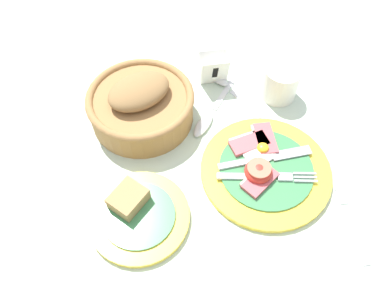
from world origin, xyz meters
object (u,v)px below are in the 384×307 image
at_px(breakfast_plate, 264,168).
at_px(teaspoon_near_cup, 225,84).
at_px(fork_on_cloth, 349,215).
at_px(number_card, 214,69).
at_px(sugar_cup, 281,82).
at_px(bread_basket, 141,104).
at_px(teaspoon_by_saucer, 209,116).
at_px(bread_plate, 138,215).

xyz_separation_m(breakfast_plate, teaspoon_near_cup, (0.00, 0.23, -0.01)).
bearing_deg(fork_on_cloth, breakfast_plate, 50.93).
bearing_deg(number_card, sugar_cup, -24.98).
relative_size(number_card, fork_on_cloth, 0.40).
xyz_separation_m(bread_basket, teaspoon_by_saucer, (0.13, -0.04, -0.04)).
bearing_deg(teaspoon_near_cup, bread_plate, 112.69).
bearing_deg(teaspoon_by_saucer, breakfast_plate, 65.07).
xyz_separation_m(bread_basket, teaspoon_near_cup, (0.20, 0.04, -0.04)).
bearing_deg(bread_basket, breakfast_plate, -45.74).
distance_m(bread_basket, teaspoon_by_saucer, 0.14).
bearing_deg(number_card, breakfast_plate, -78.82).
distance_m(breakfast_plate, number_card, 0.26).
distance_m(breakfast_plate, fork_on_cloth, 0.17).
relative_size(breakfast_plate, number_card, 3.39).
relative_size(bread_plate, teaspoon_by_saucer, 1.19).
distance_m(sugar_cup, number_card, 0.15).
relative_size(bread_basket, number_card, 2.97).
distance_m(sugar_cup, teaspoon_by_saucer, 0.17).
distance_m(breakfast_plate, bread_basket, 0.28).
bearing_deg(bread_plate, fork_on_cloth, -16.23).
distance_m(teaspoon_by_saucer, teaspoon_near_cup, 0.10).
height_order(bread_plate, fork_on_cloth, bread_plate).
xyz_separation_m(breakfast_plate, number_card, (-0.02, 0.25, 0.03)).
bearing_deg(sugar_cup, breakfast_plate, -121.46).
relative_size(bread_basket, teaspoon_near_cup, 1.18).
bearing_deg(bread_basket, number_card, 17.83).
xyz_separation_m(teaspoon_near_cup, fork_on_cloth, (0.11, -0.37, -0.00)).
bearing_deg(fork_on_cloth, sugar_cup, 11.37).
xyz_separation_m(bread_plate, number_card, (0.23, 0.28, 0.03)).
height_order(breakfast_plate, number_card, number_card).
relative_size(breakfast_plate, fork_on_cloth, 1.35).
bearing_deg(teaspoon_by_saucer, bread_plate, -2.05).
distance_m(breakfast_plate, sugar_cup, 0.21).
xyz_separation_m(breakfast_plate, bread_plate, (-0.25, -0.03, 0.00)).
height_order(bread_plate, sugar_cup, sugar_cup).
relative_size(sugar_cup, fork_on_cloth, 0.41).
distance_m(sugar_cup, fork_on_cloth, 0.31).
bearing_deg(bread_basket, teaspoon_near_cup, 10.64).
relative_size(sugar_cup, teaspoon_by_saucer, 0.51).
height_order(teaspoon_by_saucer, teaspoon_near_cup, same).
bearing_deg(teaspoon_by_saucer, bread_basket, -62.47).
height_order(sugar_cup, bread_basket, bread_basket).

